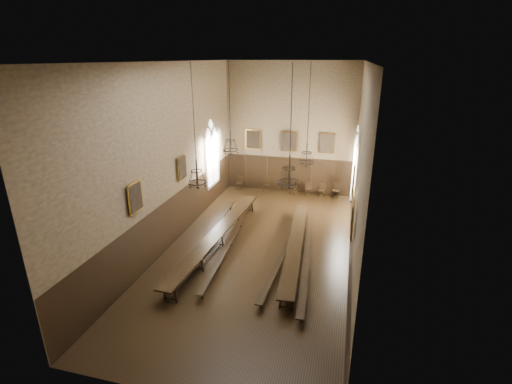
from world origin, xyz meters
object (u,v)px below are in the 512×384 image
at_px(bench_left_outer, 209,238).
at_px(chair_7, 336,193).
at_px(table_left, 218,239).
at_px(chair_4, 293,190).
at_px(bench_right_inner, 286,250).
at_px(chandelier_front_left, 197,175).
at_px(bench_right_outer, 307,252).
at_px(chair_5, 308,192).
at_px(table_right, 296,247).
at_px(bench_left_inner, 231,241).
at_px(chandelier_back_left, 231,144).
at_px(chandelier_front_right, 289,175).
at_px(chair_0, 240,185).
at_px(chair_2, 266,187).
at_px(chandelier_back_right, 307,156).
at_px(chair_6, 322,193).

bearing_deg(bench_left_outer, chair_7, 54.70).
relative_size(table_left, chair_4, 11.15).
distance_m(bench_right_inner, chandelier_front_left, 5.84).
xyz_separation_m(table_left, chair_7, (5.47, 8.72, -0.11)).
xyz_separation_m(bench_right_inner, bench_right_outer, (1.05, -0.04, 0.03)).
bearing_deg(chandelier_front_left, chair_5, 70.44).
bearing_deg(table_right, bench_left_inner, -179.71).
bearing_deg(table_right, chandelier_back_left, 149.93).
relative_size(chair_5, chandelier_front_right, 0.20).
height_order(bench_left_outer, chair_0, chair_0).
height_order(bench_right_outer, chandelier_back_left, chandelier_back_left).
distance_m(chair_5, chandelier_front_right, 12.24).
height_order(chair_4, chair_5, chair_4).
bearing_deg(table_right, bench_left_outer, -179.13).
distance_m(bench_right_inner, bench_right_outer, 1.05).
xyz_separation_m(chandelier_front_left, chandelier_front_right, (4.14, -0.79, 0.56)).
distance_m(chair_2, chair_5, 3.04).
height_order(bench_left_inner, bench_right_outer, bench_right_outer).
bearing_deg(bench_right_outer, chandelier_front_left, -159.30).
bearing_deg(bench_left_outer, bench_left_inner, 2.47).
distance_m(chair_4, chandelier_back_right, 7.82).
bearing_deg(bench_right_outer, chandelier_front_right, -103.18).
distance_m(bench_left_inner, chair_7, 9.79).
relative_size(table_right, chandelier_front_left, 1.93).
bearing_deg(table_left, chair_6, 62.59).
height_order(bench_right_inner, chair_0, chair_0).
bearing_deg(chair_5, bench_left_outer, -131.47).
xyz_separation_m(table_left, chandelier_back_right, (4.05, 2.30, 4.07)).
relative_size(bench_right_inner, chair_6, 10.72).
relative_size(chair_2, chandelier_back_left, 0.22).
distance_m(bench_right_inner, chair_5, 8.68).
bearing_deg(table_left, bench_left_outer, 164.03).
xyz_separation_m(chair_0, chair_7, (6.95, 0.01, 0.02)).
bearing_deg(table_left, bench_left_inner, 19.83).
relative_size(chair_5, chair_7, 0.88).
distance_m(chandelier_back_left, chandelier_front_left, 4.42).
bearing_deg(chair_0, chair_6, 4.88).
height_order(bench_left_inner, chandelier_front_right, chandelier_front_right).
relative_size(bench_right_inner, chandelier_front_left, 1.85).
distance_m(chair_6, chandelier_back_right, 7.67).
relative_size(bench_left_inner, chair_2, 9.67).
distance_m(table_left, bench_left_inner, 0.66).
height_order(table_right, bench_right_inner, table_right).
bearing_deg(bench_left_outer, chair_0, 95.95).
relative_size(chair_7, chandelier_back_right, 0.21).
height_order(bench_right_outer, chair_6, chair_6).
height_order(table_left, chandelier_back_left, chandelier_back_left).
xyz_separation_m(chair_5, chandelier_back_right, (0.48, -6.37, 4.22)).
xyz_separation_m(bench_right_outer, chandelier_front_right, (-0.60, -2.58, 4.67)).
bearing_deg(bench_left_inner, table_left, -160.17).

